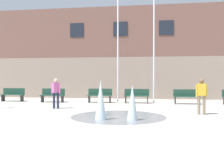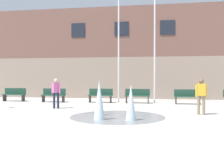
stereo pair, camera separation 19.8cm
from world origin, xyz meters
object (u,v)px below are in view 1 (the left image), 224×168
flagpole_left (118,37)px  park_bench_under_right_flagpole (137,96)px  park_bench_center (100,95)px  adult_near_bench (202,94)px  park_bench_far_left (13,94)px  flagpole_right (154,33)px  park_bench_left_of_flagpoles (53,95)px  adult_in_red (56,91)px  park_bench_near_trashcan (187,96)px

flagpole_left → park_bench_under_right_flagpole: bearing=-19.8°
park_bench_center → adult_near_bench: adult_near_bench is taller
park_bench_far_left → flagpole_right: 10.53m
park_bench_left_of_flagpoles → flagpole_right: flagpole_right is taller
adult_in_red → park_bench_left_of_flagpoles: bearing=-112.4°
flagpole_right → adult_near_bench: bearing=-69.3°
park_bench_center → adult_in_red: (-1.64, -3.70, 0.45)m
adult_in_red → flagpole_right: flagpole_right is taller
park_bench_center → park_bench_near_trashcan: 5.55m
park_bench_near_trashcan → flagpole_left: bearing=171.7°
park_bench_center → park_bench_near_trashcan: (5.54, -0.22, 0.00)m
flagpole_left → flagpole_right: 2.38m
park_bench_left_of_flagpoles → park_bench_near_trashcan: 8.72m
park_bench_under_right_flagpole → adult_near_bench: size_ratio=1.01×
park_bench_near_trashcan → adult_in_red: adult_in_red is taller
park_bench_far_left → adult_near_bench: adult_near_bench is taller
adult_near_bench → flagpole_right: bearing=109.0°
park_bench_left_of_flagpoles → adult_near_bench: (8.74, -4.70, 0.45)m
park_bench_left_of_flagpoles → flagpole_right: 7.89m
park_bench_center → flagpole_left: 4.06m
park_bench_under_right_flagpole → flagpole_left: 4.09m
flagpole_left → flagpole_right: flagpole_right is taller
park_bench_center → adult_near_bench: 7.44m
park_bench_center → park_bench_far_left: bearing=-179.9°
park_bench_center → flagpole_right: bearing=6.7°
park_bench_left_of_flagpoles → park_bench_center: size_ratio=1.00×
adult_in_red → flagpole_left: bearing=-170.5°
park_bench_center → flagpole_right: flagpole_right is taller
park_bench_far_left → park_bench_left_of_flagpoles: bearing=-3.9°
park_bench_left_of_flagpoles → park_bench_near_trashcan: (8.72, -0.00, 0.00)m
park_bench_far_left → park_bench_center: 6.15m
adult_in_red → park_bench_far_left: bearing=-85.4°
flagpole_right → park_bench_left_of_flagpoles: bearing=-174.6°
park_bench_left_of_flagpoles → adult_in_red: 3.83m
adult_in_red → flagpole_right: (5.20, 4.12, 3.61)m
flagpole_left → park_bench_center: bearing=-160.4°
park_bench_center → park_bench_near_trashcan: same height
park_bench_near_trashcan → flagpole_right: 4.57m
park_bench_center → park_bench_near_trashcan: bearing=-2.3°
park_bench_far_left → flagpole_left: size_ratio=0.20×
park_bench_far_left → flagpole_right: (9.70, 0.43, 4.06)m
adult_near_bench → flagpole_left: 7.71m
park_bench_under_right_flagpole → adult_in_red: (-4.08, -3.67, 0.45)m
adult_in_red → adult_near_bench: bearing=124.3°
park_bench_far_left → park_bench_left_of_flagpoles: 2.98m
park_bench_left_of_flagpoles → park_bench_far_left: bearing=176.1°
park_bench_left_of_flagpoles → park_bench_near_trashcan: size_ratio=1.00×
park_bench_center → flagpole_right: 5.41m
park_bench_near_trashcan → adult_near_bench: (0.03, -4.70, 0.45)m
park_bench_left_of_flagpoles → park_bench_center: same height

